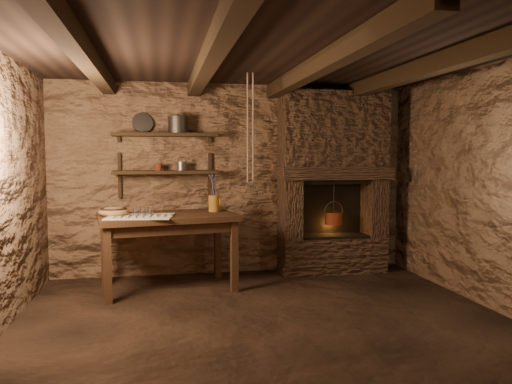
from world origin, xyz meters
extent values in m
plane|color=black|center=(0.00, 0.00, 0.00)|extent=(4.50, 4.50, 0.00)
cube|color=brown|center=(0.00, 2.00, 1.20)|extent=(4.50, 0.04, 2.40)
cube|color=brown|center=(0.00, -2.00, 1.20)|extent=(4.50, 0.04, 2.40)
cube|color=brown|center=(2.25, 0.00, 1.20)|extent=(0.04, 4.00, 2.40)
cube|color=black|center=(0.00, 0.00, 2.40)|extent=(4.50, 4.00, 0.04)
cube|color=black|center=(-1.50, 0.00, 2.31)|extent=(0.14, 3.95, 0.16)
cube|color=black|center=(-0.50, 0.00, 2.31)|extent=(0.14, 3.95, 0.16)
cube|color=black|center=(0.50, 0.00, 2.31)|extent=(0.14, 3.95, 0.16)
cube|color=black|center=(1.50, 0.00, 2.31)|extent=(0.14, 3.95, 0.16)
cube|color=black|center=(-0.85, 1.84, 1.30)|extent=(1.25, 0.30, 0.04)
cube|color=black|center=(-0.85, 1.84, 1.75)|extent=(1.25, 0.30, 0.04)
cube|color=#3A281D|center=(1.25, 1.77, 0.23)|extent=(1.35, 0.45, 0.45)
cube|color=#3A281D|center=(0.69, 1.77, 0.82)|extent=(0.23, 0.45, 0.75)
cube|color=#3A281D|center=(1.81, 1.77, 0.82)|extent=(0.23, 0.45, 0.75)
cube|color=#3A281D|center=(1.25, 1.74, 1.28)|extent=(1.43, 0.51, 0.16)
cube|color=#3A281D|center=(1.25, 1.77, 1.83)|extent=(1.35, 0.45, 0.94)
cube|color=black|center=(1.25, 1.96, 0.82)|extent=(0.90, 0.06, 0.75)
cube|color=black|center=(-0.84, 1.31, 0.82)|extent=(1.60, 1.06, 0.06)
cube|color=black|center=(-0.84, 1.31, 0.72)|extent=(1.45, 0.92, 0.11)
cube|color=silver|center=(-1.13, 1.13, 0.85)|extent=(0.75, 0.63, 0.01)
cylinder|color=#9D661E|center=(-0.31, 1.46, 0.94)|extent=(0.16, 0.16, 0.19)
torus|color=#9D661E|center=(-0.24, 1.46, 0.96)|extent=(0.02, 0.11, 0.11)
ellipsoid|color=olive|center=(-1.42, 1.30, 0.89)|extent=(0.39, 0.39, 0.11)
cylinder|color=#2E2B29|center=(-0.69, 1.84, 1.86)|extent=(0.25, 0.25, 0.18)
cylinder|color=gray|center=(-1.12, 1.94, 1.90)|extent=(0.27, 0.16, 0.25)
cylinder|color=#5A2212|center=(-0.93, 1.84, 1.36)|extent=(0.09, 0.09, 0.08)
cylinder|color=maroon|center=(1.25, 1.72, 0.70)|extent=(0.23, 0.23, 0.16)
torus|color=#2E2B29|center=(1.25, 1.72, 0.79)|extent=(0.25, 0.02, 0.25)
cylinder|color=#2E2B29|center=(1.25, 1.72, 0.94)|extent=(0.01, 0.01, 0.44)
camera|label=1|loc=(-0.92, -4.29, 1.52)|focal=35.00mm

